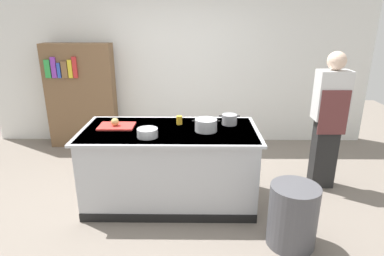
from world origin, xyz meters
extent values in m
plane|color=slate|center=(0.00, 0.00, 0.00)|extent=(10.00, 10.00, 0.00)
cube|color=white|center=(0.00, 2.10, 1.50)|extent=(6.40, 0.12, 3.00)
cube|color=#B7BABF|center=(0.00, 0.00, 0.45)|extent=(1.90, 0.90, 0.90)
cube|color=#B7BABF|center=(0.00, 0.00, 0.89)|extent=(1.98, 0.98, 0.03)
cube|color=black|center=(0.00, -0.46, 0.05)|extent=(1.90, 0.01, 0.10)
cube|color=red|center=(-0.61, 0.08, 0.91)|extent=(0.40, 0.28, 0.02)
sphere|color=tan|center=(-0.62, 0.07, 0.96)|extent=(0.09, 0.09, 0.09)
cylinder|color=#B7BABF|center=(0.41, -0.04, 0.97)|extent=(0.24, 0.24, 0.13)
cube|color=black|center=(0.27, -0.04, 1.01)|extent=(0.04, 0.02, 0.01)
cube|color=black|center=(0.54, -0.04, 1.01)|extent=(0.04, 0.02, 0.01)
cylinder|color=#99999E|center=(0.69, 0.19, 0.96)|extent=(0.18, 0.18, 0.12)
cube|color=black|center=(0.58, 0.19, 1.00)|extent=(0.04, 0.02, 0.01)
cube|color=black|center=(0.79, 0.19, 1.00)|extent=(0.04, 0.02, 0.01)
cylinder|color=#B7BABF|center=(-0.21, -0.24, 0.95)|extent=(0.22, 0.22, 0.09)
cylinder|color=yellow|center=(0.10, 0.19, 0.95)|extent=(0.07, 0.07, 0.10)
cylinder|color=#4C4C51|center=(1.21, -0.77, 0.31)|extent=(0.46, 0.46, 0.62)
cube|color=black|center=(1.92, 0.40, 0.45)|extent=(0.28, 0.20, 0.90)
cube|color=silver|center=(1.92, 0.40, 1.20)|extent=(0.38, 0.24, 0.60)
sphere|color=beige|center=(1.92, 0.40, 1.61)|extent=(0.22, 0.22, 0.22)
cube|color=brown|center=(1.92, 0.27, 1.02)|extent=(0.34, 0.02, 0.54)
cube|color=brown|center=(-1.59, 1.80, 0.85)|extent=(1.10, 0.28, 1.70)
cube|color=green|center=(-2.02, 1.64, 1.32)|extent=(0.09, 0.03, 0.28)
cube|color=purple|center=(-1.92, 1.64, 1.34)|extent=(0.08, 0.03, 0.32)
cube|color=#3351B7|center=(-1.84, 1.64, 1.30)|extent=(0.05, 0.03, 0.23)
cube|color=brown|center=(-1.76, 1.64, 1.31)|extent=(0.09, 0.03, 0.26)
cube|color=yellow|center=(-1.66, 1.64, 1.32)|extent=(0.07, 0.03, 0.28)
cube|color=red|center=(-1.59, 1.64, 1.35)|extent=(0.07, 0.03, 0.33)
camera|label=1|loc=(0.29, -3.43, 2.09)|focal=30.49mm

